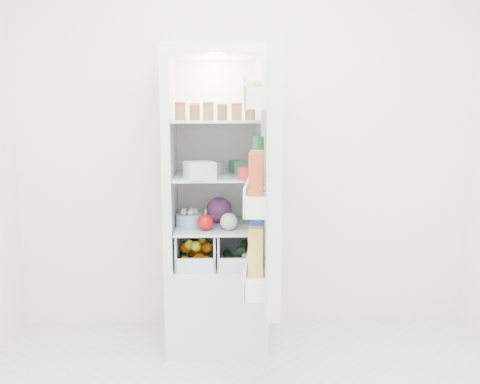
{
  "coord_description": "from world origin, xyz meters",
  "views": [
    {
      "loc": [
        -0.19,
        -2.02,
        1.46
      ],
      "look_at": [
        -0.06,
        0.95,
        0.99
      ],
      "focal_mm": 40.0,
      "sensor_mm": 36.0,
      "label": 1
    }
  ],
  "objects_px": {
    "refrigerator": "(216,236)",
    "fridge_door": "(269,182)",
    "red_cabbage": "(219,210)",
    "mushroom_bowl": "(189,220)"
  },
  "relations": [
    {
      "from": "refrigerator",
      "to": "mushroom_bowl",
      "type": "distance_m",
      "value": 0.22
    },
    {
      "from": "red_cabbage",
      "to": "mushroom_bowl",
      "type": "distance_m",
      "value": 0.21
    },
    {
      "from": "refrigerator",
      "to": "fridge_door",
      "type": "bearing_deg",
      "value": -67.19
    },
    {
      "from": "red_cabbage",
      "to": "mushroom_bowl",
      "type": "xyz_separation_m",
      "value": [
        -0.18,
        -0.09,
        -0.04
      ]
    },
    {
      "from": "mushroom_bowl",
      "to": "fridge_door",
      "type": "bearing_deg",
      "value": -52.11
    },
    {
      "from": "refrigerator",
      "to": "red_cabbage",
      "type": "height_order",
      "value": "refrigerator"
    },
    {
      "from": "refrigerator",
      "to": "mushroom_bowl",
      "type": "height_order",
      "value": "refrigerator"
    },
    {
      "from": "refrigerator",
      "to": "red_cabbage",
      "type": "xyz_separation_m",
      "value": [
        0.02,
        0.01,
        0.16
      ]
    },
    {
      "from": "red_cabbage",
      "to": "mushroom_bowl",
      "type": "height_order",
      "value": "red_cabbage"
    },
    {
      "from": "mushroom_bowl",
      "to": "fridge_door",
      "type": "distance_m",
      "value": 0.77
    }
  ]
}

